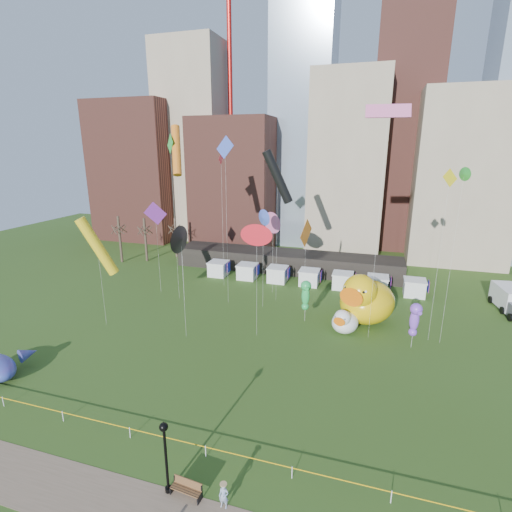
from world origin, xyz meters
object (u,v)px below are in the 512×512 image
(park_bench, at_px, (187,488))
(box_truck, at_px, (510,299))
(lamppost, at_px, (165,450))
(seahorse_purple, at_px, (415,317))
(seahorse_green, at_px, (306,293))
(big_duck, at_px, (366,300))
(whale_inflatable, at_px, (0,366))
(small_duck, at_px, (344,321))
(woman, at_px, (224,496))

(park_bench, height_order, box_truck, box_truck)
(lamppost, bearing_deg, seahorse_purple, 56.11)
(seahorse_green, xyz_separation_m, park_bench, (-2.47, -26.26, -3.10))
(big_duck, xyz_separation_m, seahorse_green, (-6.92, -1.61, 0.65))
(box_truck, bearing_deg, whale_inflatable, -155.82)
(lamppost, bearing_deg, park_bench, 4.50)
(big_duck, relative_size, small_duck, 2.15)
(seahorse_green, relative_size, park_bench, 2.57)
(big_duck, bearing_deg, lamppost, -87.48)
(seahorse_green, distance_m, whale_inflatable, 31.84)
(big_duck, xyz_separation_m, seahorse_purple, (5.00, -4.73, 0.53))
(big_duck, height_order, seahorse_purple, big_duck)
(whale_inflatable, bearing_deg, lamppost, 5.95)
(box_truck, bearing_deg, small_duck, -155.22)
(seahorse_purple, xyz_separation_m, whale_inflatable, (-36.64, -16.79, -2.53))
(big_duck, bearing_deg, small_duck, -98.38)
(seahorse_green, bearing_deg, big_duck, -2.63)
(whale_inflatable, relative_size, woman, 3.83)
(big_duck, distance_m, seahorse_purple, 6.90)
(small_duck, xyz_separation_m, park_bench, (-7.30, -24.48, -0.87))
(park_bench, distance_m, box_truck, 46.04)
(big_duck, height_order, lamppost, big_duck)
(small_duck, relative_size, woman, 2.69)
(whale_inflatable, bearing_deg, seahorse_green, 61.84)
(whale_inflatable, distance_m, lamppost, 22.10)
(seahorse_purple, distance_m, box_truck, 19.08)
(park_bench, bearing_deg, lamppost, -170.27)
(big_duck, relative_size, seahorse_green, 1.80)
(whale_inflatable, bearing_deg, seahorse_purple, 47.62)
(small_duck, xyz_separation_m, box_truck, (19.87, 12.68, 0.10))
(small_duck, bearing_deg, seahorse_purple, 3.67)
(seahorse_green, height_order, woman, seahorse_green)
(small_duck, height_order, seahorse_green, seahorse_green)
(seahorse_green, xyz_separation_m, whale_inflatable, (-24.72, -19.90, -2.65))
(park_bench, height_order, woman, woman)
(big_duck, distance_m, seahorse_green, 7.13)
(seahorse_purple, bearing_deg, woman, -134.39)
(box_truck, bearing_deg, seahorse_green, -163.93)
(big_duck, relative_size, box_truck, 1.29)
(small_duck, distance_m, seahorse_green, 5.61)
(park_bench, xyz_separation_m, lamppost, (-1.22, -0.10, 2.56))
(lamppost, height_order, woman, lamppost)
(woman, bearing_deg, park_bench, 174.23)
(small_duck, xyz_separation_m, woman, (-4.85, -24.58, -0.59))
(seahorse_green, bearing_deg, box_truck, 8.06)
(big_duck, xyz_separation_m, lamppost, (-10.61, -27.97, 0.11))
(big_duck, xyz_separation_m, small_duck, (-2.09, -3.39, -1.58))
(small_duck, bearing_deg, whale_inflatable, -134.10)
(small_duck, distance_m, lamppost, 26.07)
(park_bench, distance_m, lamppost, 2.84)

